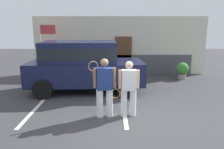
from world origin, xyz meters
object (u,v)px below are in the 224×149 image
tennis_player_woman (128,88)px  flag_pole (44,41)px  parked_suv (83,64)px  tennis_player_man (104,87)px  potted_plant_by_porch (182,70)px

tennis_player_woman → flag_pole: size_ratio=0.60×
parked_suv → tennis_player_man: parked_suv is taller
tennis_player_man → tennis_player_woman: (0.71, 0.07, -0.06)m
parked_suv → potted_plant_by_porch: parked_suv is taller
potted_plant_by_porch → tennis_player_man: bearing=-128.9°
parked_suv → flag_pole: (-2.25, 2.32, 0.78)m
parked_suv → flag_pole: bearing=131.4°
parked_suv → tennis_player_woman: parked_suv is taller
potted_plant_by_porch → flag_pole: flag_pole is taller
tennis_player_woman → potted_plant_by_porch: (3.10, 4.65, -0.39)m
tennis_player_woman → flag_pole: 6.31m
flag_pole → tennis_player_man: bearing=-57.1°
flag_pole → parked_suv: bearing=-45.9°
parked_suv → flag_pole: 3.32m
tennis_player_woman → potted_plant_by_porch: tennis_player_woman is taller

